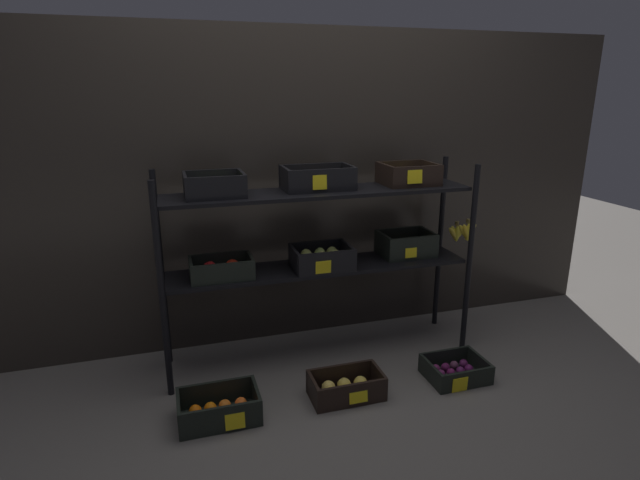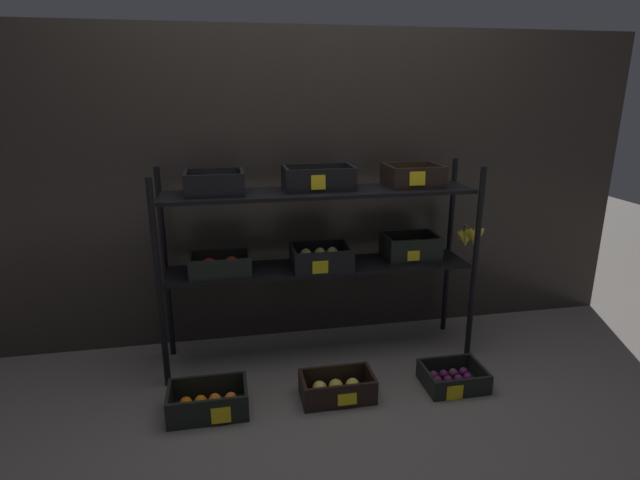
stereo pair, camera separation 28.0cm
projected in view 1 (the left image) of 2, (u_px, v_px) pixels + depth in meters
The scene contains 6 objects.
ground_plane at pixel (320, 354), 3.00m from camera, with size 10.00×10.00×0.00m, color #605B56.
storefront_wall at pixel (302, 189), 3.08m from camera, with size 4.10×0.12×1.84m, color #2D2823.
display_rack at pixel (324, 228), 2.80m from camera, with size 1.83×0.37×1.11m.
crate_ground_tangerine at pixel (219, 410), 2.40m from camera, with size 0.38×0.24×0.14m.
crate_ground_apple_gold at pixel (347, 388), 2.57m from camera, with size 0.37×0.21×0.13m.
crate_ground_plum at pixel (455, 371), 2.74m from camera, with size 0.32×0.25×0.11m.
Camera 1 is at (-0.79, -2.57, 1.51)m, focal length 28.53 mm.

